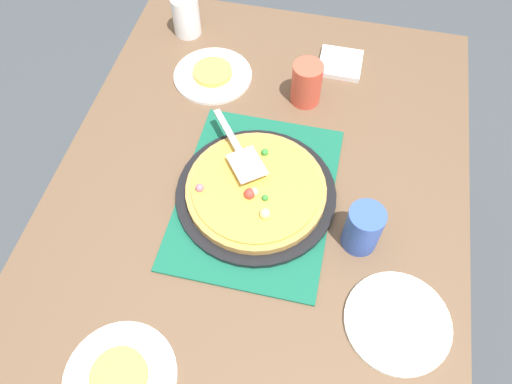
# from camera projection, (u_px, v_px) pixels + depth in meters

# --- Properties ---
(ground_plane) EXTENTS (8.00, 8.00, 0.00)m
(ground_plane) POSITION_uv_depth(u_px,v_px,m) (256.00, 306.00, 1.82)
(ground_plane) COLOR #3D4247
(dining_table) EXTENTS (1.40, 1.00, 0.75)m
(dining_table) POSITION_uv_depth(u_px,v_px,m) (256.00, 219.00, 1.28)
(dining_table) COLOR brown
(dining_table) RESTS_ON ground_plane
(placemat) EXTENTS (0.48, 0.36, 0.01)m
(placemat) POSITION_uv_depth(u_px,v_px,m) (256.00, 196.00, 1.19)
(placemat) COLOR #145B42
(placemat) RESTS_ON dining_table
(pizza_pan) EXTENTS (0.38, 0.38, 0.01)m
(pizza_pan) POSITION_uv_depth(u_px,v_px,m) (256.00, 194.00, 1.18)
(pizza_pan) COLOR black
(pizza_pan) RESTS_ON placemat
(pizza) EXTENTS (0.33, 0.33, 0.05)m
(pizza) POSITION_uv_depth(u_px,v_px,m) (256.00, 189.00, 1.16)
(pizza) COLOR #B78442
(pizza) RESTS_ON pizza_pan
(plate_near_left) EXTENTS (0.22, 0.22, 0.01)m
(plate_near_left) POSITION_uv_depth(u_px,v_px,m) (213.00, 75.00, 1.40)
(plate_near_left) COLOR white
(plate_near_left) RESTS_ON dining_table
(plate_far_right) EXTENTS (0.22, 0.22, 0.01)m
(plate_far_right) POSITION_uv_depth(u_px,v_px,m) (120.00, 378.00, 0.96)
(plate_far_right) COLOR white
(plate_far_right) RESTS_ON dining_table
(plate_side) EXTENTS (0.22, 0.22, 0.01)m
(plate_side) POSITION_uv_depth(u_px,v_px,m) (398.00, 322.00, 1.02)
(plate_side) COLOR white
(plate_side) RESTS_ON dining_table
(served_slice_left) EXTENTS (0.11, 0.11, 0.02)m
(served_slice_left) POSITION_uv_depth(u_px,v_px,m) (213.00, 72.00, 1.39)
(served_slice_left) COLOR #EAB747
(served_slice_left) RESTS_ON plate_near_left
(served_slice_right) EXTENTS (0.11, 0.11, 0.02)m
(served_slice_right) POSITION_uv_depth(u_px,v_px,m) (119.00, 376.00, 0.95)
(served_slice_right) COLOR #EAB747
(served_slice_right) RESTS_ON plate_far_right
(cup_near) EXTENTS (0.08, 0.08, 0.12)m
(cup_near) POSITION_uv_depth(u_px,v_px,m) (363.00, 228.00, 1.07)
(cup_near) COLOR #3351AD
(cup_near) RESTS_ON dining_table
(cup_far) EXTENTS (0.08, 0.08, 0.12)m
(cup_far) POSITION_uv_depth(u_px,v_px,m) (307.00, 83.00, 1.31)
(cup_far) COLOR #E04C38
(cup_far) RESTS_ON dining_table
(cup_corner) EXTENTS (0.08, 0.08, 0.12)m
(cup_corner) POSITION_uv_depth(u_px,v_px,m) (186.00, 16.00, 1.46)
(cup_corner) COLOR white
(cup_corner) RESTS_ON dining_table
(pizza_server) EXTENTS (0.21, 0.17, 0.01)m
(pizza_server) POSITION_uv_depth(u_px,v_px,m) (239.00, 150.00, 1.18)
(pizza_server) COLOR silver
(pizza_server) RESTS_ON pizza
(napkin_stack) EXTENTS (0.12, 0.12, 0.02)m
(napkin_stack) POSITION_uv_depth(u_px,v_px,m) (340.00, 63.00, 1.42)
(napkin_stack) COLOR white
(napkin_stack) RESTS_ON dining_table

